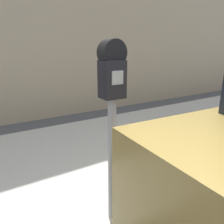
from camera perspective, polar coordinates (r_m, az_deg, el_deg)
sidewalk at (r=3.30m, az=-5.27°, el=-11.40°), size 24.00×2.80×0.15m
parking_meter at (r=1.68m, az=0.01°, el=3.31°), size 0.19×0.15×1.52m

